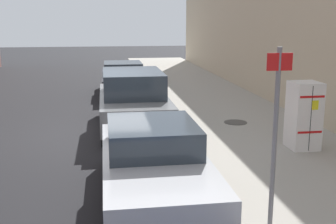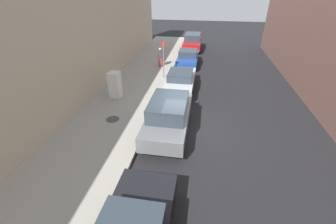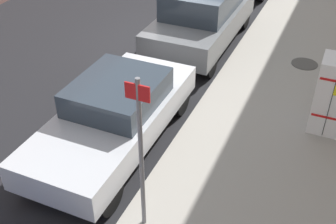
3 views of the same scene
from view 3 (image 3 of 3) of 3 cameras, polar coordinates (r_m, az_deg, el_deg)
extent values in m
plane|color=black|center=(12.93, 0.32, 9.27)|extent=(80.00, 80.00, 0.00)
cube|color=#9E998E|center=(12.05, 18.80, 5.72)|extent=(4.31, 44.00, 0.17)
cube|color=white|center=(9.19, 21.34, 2.15)|extent=(0.67, 0.71, 1.63)
cube|color=black|center=(8.88, 21.11, 1.01)|extent=(0.01, 0.01, 1.55)
cube|color=red|center=(8.62, 21.83, 3.88)|extent=(0.60, 0.01, 0.05)
cube|color=red|center=(9.05, 20.68, -0.70)|extent=(0.60, 0.01, 0.05)
cylinder|color=#47443F|center=(11.98, 18.02, 6.23)|extent=(0.70, 0.70, 0.02)
cylinder|color=slate|center=(6.17, -3.64, -6.38)|extent=(0.07, 0.07, 2.73)
cube|color=red|center=(5.46, -4.17, 2.69)|extent=(0.36, 0.02, 0.24)
cube|color=slate|center=(12.62, 4.62, 12.05)|extent=(1.95, 4.64, 0.70)
cylinder|color=black|center=(11.07, 5.66, 6.52)|extent=(0.22, 0.73, 0.73)
cylinder|color=black|center=(11.63, -2.30, 8.14)|extent=(0.22, 0.73, 0.73)
cylinder|color=black|center=(14.06, 10.28, 12.52)|extent=(0.22, 0.73, 0.73)
cylinder|color=black|center=(14.50, 3.67, 13.71)|extent=(0.22, 0.73, 0.73)
cube|color=silver|center=(8.52, -7.32, -1.01)|extent=(1.81, 4.47, 0.55)
cube|color=#2D3842|center=(8.38, -6.82, 2.72)|extent=(1.59, 1.88, 0.50)
cylinder|color=black|center=(7.34, -8.14, -11.01)|extent=(0.22, 0.74, 0.74)
cylinder|color=black|center=(8.09, -17.72, -7.43)|extent=(0.22, 0.74, 0.74)
cylinder|color=black|center=(9.57, 1.64, 1.77)|extent=(0.22, 0.74, 0.74)
cylinder|color=black|center=(10.16, -6.50, 3.68)|extent=(0.22, 0.74, 0.74)
camera|label=1|loc=(5.31, -68.82, -17.29)|focal=45.00mm
camera|label=2|loc=(20.95, 11.37, 36.82)|focal=24.00mm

